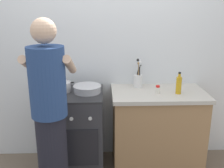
# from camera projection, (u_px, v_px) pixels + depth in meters

# --- Properties ---
(back_wall) EXTENTS (3.20, 0.10, 2.50)m
(back_wall) POSITION_uv_depth(u_px,v_px,m) (124.00, 54.00, 3.03)
(back_wall) COLOR silver
(back_wall) RESTS_ON ground
(countertop) EXTENTS (1.00, 0.60, 0.90)m
(countertop) POSITION_uv_depth(u_px,v_px,m) (157.00, 130.00, 2.93)
(countertop) COLOR #99724C
(countertop) RESTS_ON ground
(stove_range) EXTENTS (0.60, 0.62, 0.90)m
(stove_range) POSITION_uv_depth(u_px,v_px,m) (76.00, 131.00, 2.90)
(stove_range) COLOR #2D2D33
(stove_range) RESTS_ON ground
(pot) EXTENTS (0.28, 0.21, 0.10)m
(pot) POSITION_uv_depth(u_px,v_px,m) (61.00, 87.00, 2.80)
(pot) COLOR #B2B2B7
(pot) RESTS_ON stove_range
(mixing_bowl) EXTENTS (0.30, 0.30, 0.08)m
(mixing_bowl) POSITION_uv_depth(u_px,v_px,m) (87.00, 88.00, 2.77)
(mixing_bowl) COLOR #B7B7BC
(mixing_bowl) RESTS_ON stove_range
(utensil_crock) EXTENTS (0.10, 0.10, 0.32)m
(utensil_crock) POSITION_uv_depth(u_px,v_px,m) (138.00, 78.00, 2.93)
(utensil_crock) COLOR silver
(utensil_crock) RESTS_ON countertop
(spice_bottle) EXTENTS (0.04, 0.04, 0.09)m
(spice_bottle) POSITION_uv_depth(u_px,v_px,m) (158.00, 90.00, 2.74)
(spice_bottle) COLOR silver
(spice_bottle) RESTS_ON countertop
(oil_bottle) EXTENTS (0.06, 0.06, 0.23)m
(oil_bottle) POSITION_uv_depth(u_px,v_px,m) (179.00, 85.00, 2.72)
(oil_bottle) COLOR gold
(oil_bottle) RESTS_ON countertop
(person) EXTENTS (0.41, 0.50, 1.70)m
(person) POSITION_uv_depth(u_px,v_px,m) (50.00, 119.00, 2.23)
(person) COLOR black
(person) RESTS_ON ground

